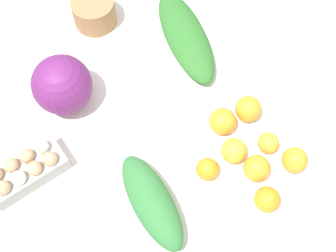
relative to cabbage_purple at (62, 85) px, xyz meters
name	(u,v)px	position (x,y,z in m)	size (l,w,h in m)	color
ground_plane	(168,202)	(-0.01, 0.34, -0.85)	(8.00, 8.00, 0.00)	#B2A899
dining_table	(168,142)	(-0.01, 0.34, -0.19)	(1.15, 1.03, 0.76)	silver
cabbage_purple	(62,85)	(0.00, 0.00, 0.00)	(0.19, 0.19, 0.19)	#6B2366
egg_carton	(25,170)	(0.27, 0.00, -0.05)	(0.25, 0.22, 0.09)	#A8A8A3
paper_bag	(94,12)	(-0.32, -0.04, -0.04)	(0.15, 0.15, 0.10)	#997047
greens_bunch_beet_tops	(152,202)	(0.24, 0.38, -0.05)	(0.31, 0.11, 0.10)	#337538
greens_bunch_chard	(186,36)	(-0.33, 0.29, -0.05)	(0.39, 0.13, 0.08)	#2D6B28
orange_0	(234,151)	(0.02, 0.55, -0.05)	(0.08, 0.08, 0.08)	#F9A833
orange_1	(268,143)	(-0.05, 0.64, -0.06)	(0.07, 0.07, 0.07)	#F9A833
orange_2	(257,168)	(0.05, 0.63, -0.05)	(0.08, 0.08, 0.08)	orange
orange_3	(295,160)	(-0.01, 0.73, -0.05)	(0.08, 0.08, 0.08)	orange
orange_4	(248,109)	(-0.13, 0.56, -0.05)	(0.08, 0.08, 0.08)	orange
orange_5	(267,199)	(0.13, 0.68, -0.06)	(0.07, 0.07, 0.07)	orange
orange_6	(207,169)	(0.10, 0.50, -0.06)	(0.07, 0.07, 0.07)	orange
orange_7	(222,121)	(-0.07, 0.49, -0.05)	(0.08, 0.08, 0.08)	orange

